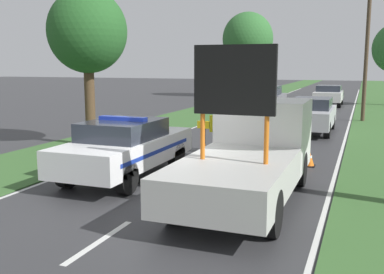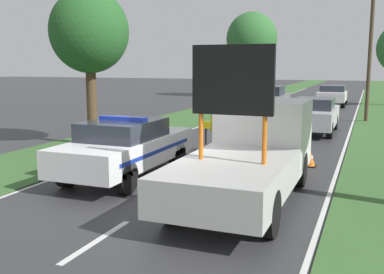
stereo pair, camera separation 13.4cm
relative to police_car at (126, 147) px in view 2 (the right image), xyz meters
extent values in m
plane|color=#333335|center=(1.76, -0.76, -0.81)|extent=(160.00, 160.00, 0.00)
cube|color=silver|center=(1.76, -4.07, -0.81)|extent=(0.12, 2.02, 0.01)
cube|color=silver|center=(1.76, 0.99, -0.81)|extent=(0.12, 2.02, 0.01)
cube|color=silver|center=(1.76, 6.05, -0.81)|extent=(0.12, 2.02, 0.01)
cube|color=silver|center=(1.76, 11.11, -0.81)|extent=(0.12, 2.02, 0.01)
cube|color=silver|center=(1.76, 16.17, -0.81)|extent=(0.12, 2.02, 0.01)
cube|color=silver|center=(1.76, 21.23, -0.81)|extent=(0.12, 2.02, 0.01)
cube|color=silver|center=(1.76, 26.29, -0.81)|extent=(0.12, 2.02, 0.01)
cube|color=silver|center=(1.76, 31.35, -0.81)|extent=(0.12, 2.02, 0.01)
cube|color=silver|center=(1.76, 36.41, -0.81)|extent=(0.12, 2.02, 0.01)
cube|color=silver|center=(1.76, 41.47, -0.81)|extent=(0.12, 2.02, 0.01)
cube|color=silver|center=(1.76, 46.54, -0.81)|extent=(0.12, 2.02, 0.01)
cube|color=silver|center=(-1.66, 16.05, -0.81)|extent=(0.10, 62.51, 0.01)
cube|color=silver|center=(5.17, 16.05, -0.81)|extent=(0.10, 62.51, 0.01)
cube|color=#38602D|center=(-3.52, 19.24, -0.79)|extent=(3.53, 120.00, 0.03)
cube|color=white|center=(0.00, 0.02, -0.09)|extent=(1.87, 4.72, 0.67)
cube|color=#282D38|center=(0.00, -0.12, 0.48)|extent=(1.64, 2.17, 0.47)
cylinder|color=black|center=(-0.81, 1.48, -0.43)|extent=(0.24, 0.77, 0.77)
cylinder|color=black|center=(0.81, 1.48, -0.43)|extent=(0.24, 0.77, 0.77)
cylinder|color=black|center=(-0.81, -1.44, -0.43)|extent=(0.24, 0.77, 0.77)
cylinder|color=black|center=(0.81, -1.44, -0.43)|extent=(0.24, 0.77, 0.77)
cube|color=#1E38C6|center=(0.00, -0.12, 0.76)|extent=(1.31, 0.24, 0.10)
cube|color=#193399|center=(0.00, 0.02, -0.06)|extent=(1.88, 3.87, 0.10)
cube|color=black|center=(0.00, 2.42, -0.16)|extent=(1.03, 0.08, 0.40)
cube|color=white|center=(3.51, 0.73, 0.45)|extent=(2.07, 1.92, 1.67)
cube|color=#232833|center=(3.51, 1.66, 0.75)|extent=(1.76, 0.04, 0.74)
cube|color=#B2B2AD|center=(3.51, -2.08, -0.04)|extent=(2.07, 3.70, 0.69)
cylinder|color=#D16619|center=(2.89, -2.08, 0.75)|extent=(0.09, 0.09, 0.90)
cylinder|color=#D16619|center=(4.14, -2.08, 0.75)|extent=(0.09, 0.09, 0.90)
cube|color=black|center=(3.51, -2.08, 1.85)|extent=(1.57, 0.12, 1.30)
cylinder|color=black|center=(2.60, 0.73, -0.39)|extent=(0.24, 0.84, 0.84)
cylinder|color=black|center=(4.43, 0.73, -0.39)|extent=(0.24, 0.84, 0.84)
cylinder|color=black|center=(2.60, -2.82, -0.39)|extent=(0.24, 0.84, 0.84)
cylinder|color=black|center=(4.43, -2.82, -0.39)|extent=(0.24, 0.84, 0.84)
cylinder|color=black|center=(0.71, 4.23, -0.42)|extent=(0.07, 0.07, 0.77)
cylinder|color=black|center=(2.79, 4.23, -0.42)|extent=(0.07, 0.07, 0.77)
cube|color=yellow|center=(0.67, 4.23, 0.09)|extent=(0.43, 0.08, 0.25)
cube|color=black|center=(1.10, 4.23, 0.09)|extent=(0.43, 0.08, 0.25)
cube|color=yellow|center=(1.53, 4.23, 0.09)|extent=(0.43, 0.08, 0.25)
cube|color=black|center=(1.96, 4.23, 0.09)|extent=(0.43, 0.08, 0.25)
cube|color=yellow|center=(2.40, 4.23, 0.09)|extent=(0.43, 0.08, 0.25)
cube|color=black|center=(2.83, 4.23, 0.09)|extent=(0.43, 0.08, 0.25)
cylinder|color=#191E38|center=(1.47, 3.12, -0.40)|extent=(0.16, 0.16, 0.83)
cylinder|color=#191E38|center=(1.64, 3.12, -0.40)|extent=(0.16, 0.16, 0.83)
cylinder|color=yellow|center=(1.56, 3.12, 0.33)|extent=(0.38, 0.38, 0.62)
cylinder|color=yellow|center=(1.32, 3.12, 0.30)|extent=(0.12, 0.12, 0.53)
cylinder|color=yellow|center=(1.80, 3.12, 0.30)|extent=(0.12, 0.12, 0.53)
sphere|color=beige|center=(1.56, 3.12, 0.74)|extent=(0.21, 0.21, 0.21)
cylinder|color=#141933|center=(1.56, 3.12, 0.80)|extent=(0.25, 0.25, 0.05)
cylinder|color=#232326|center=(1.85, 3.72, -0.42)|extent=(0.15, 0.15, 0.78)
cylinder|color=#232326|center=(2.01, 3.72, -0.42)|extent=(0.15, 0.15, 0.78)
cylinder|color=#B2AD9E|center=(1.93, 3.72, 0.27)|extent=(0.36, 0.36, 0.59)
cylinder|color=#B2AD9E|center=(1.70, 3.72, 0.24)|extent=(0.12, 0.12, 0.50)
cylinder|color=#B2AD9E|center=(2.15, 3.72, 0.24)|extent=(0.12, 0.12, 0.50)
sphere|color=beige|center=(1.93, 3.72, 0.66)|extent=(0.20, 0.20, 0.20)
cube|color=black|center=(4.38, 3.01, -0.79)|extent=(0.35, 0.35, 0.03)
cone|color=orange|center=(4.38, 3.01, -0.55)|extent=(0.30, 0.30, 0.47)
cylinder|color=white|center=(4.38, 3.01, -0.52)|extent=(0.17, 0.17, 0.07)
cube|color=black|center=(1.61, 1.70, -0.79)|extent=(0.52, 0.52, 0.03)
cone|color=orange|center=(1.61, 1.70, -0.44)|extent=(0.44, 0.44, 0.68)
cylinder|color=white|center=(1.61, 1.70, -0.40)|extent=(0.25, 0.25, 0.10)
cube|color=#B2B2B7|center=(3.70, 9.87, -0.11)|extent=(1.77, 4.50, 0.72)
cube|color=#282D38|center=(3.70, 9.73, 0.49)|extent=(1.56, 2.07, 0.47)
cylinder|color=black|center=(2.94, 11.26, -0.47)|extent=(0.24, 0.68, 0.68)
cylinder|color=black|center=(4.47, 11.26, -0.47)|extent=(0.24, 0.68, 0.68)
cylinder|color=black|center=(2.94, 8.47, -0.47)|extent=(0.24, 0.68, 0.68)
cylinder|color=black|center=(4.47, 8.47, -0.47)|extent=(0.24, 0.68, 0.68)
cube|color=slate|center=(0.22, 16.82, -0.04)|extent=(1.83, 4.35, 0.77)
cube|color=#282D38|center=(0.22, 16.69, 0.61)|extent=(1.61, 2.00, 0.53)
cylinder|color=black|center=(-0.58, 18.17, -0.43)|extent=(0.24, 0.77, 0.77)
cylinder|color=black|center=(1.01, 18.17, -0.43)|extent=(0.24, 0.77, 0.77)
cylinder|color=black|center=(-0.58, 15.47, -0.43)|extent=(0.24, 0.77, 0.77)
cylinder|color=black|center=(1.01, 15.47, -0.43)|extent=(0.24, 0.77, 0.77)
cube|color=silver|center=(3.39, 23.68, -0.09)|extent=(1.87, 4.34, 0.66)
cube|color=#282D38|center=(3.39, 23.55, 0.46)|extent=(1.65, 1.99, 0.43)
cylinder|color=black|center=(2.58, 25.02, -0.42)|extent=(0.24, 0.78, 0.78)
cylinder|color=black|center=(4.21, 25.02, -0.42)|extent=(0.24, 0.78, 0.78)
cylinder|color=black|center=(2.58, 22.33, -0.42)|extent=(0.24, 0.78, 0.78)
cylinder|color=black|center=(4.21, 22.33, -0.42)|extent=(0.24, 0.78, 0.78)
cylinder|color=#4C3823|center=(-3.48, 3.61, 0.72)|extent=(0.36, 0.36, 3.06)
ellipsoid|color=#235623|center=(-3.48, 3.61, 3.31)|extent=(2.81, 2.81, 2.95)
cylinder|color=#4C3823|center=(-4.33, 30.23, 0.96)|extent=(0.42, 0.42, 3.54)
ellipsoid|color=#2D662D|center=(-4.33, 30.23, 4.44)|extent=(4.55, 4.55, 4.78)
cylinder|color=#473828|center=(5.78, 14.89, 3.27)|extent=(0.20, 0.20, 8.16)
camera|label=1|loc=(5.79, -10.23, 2.14)|focal=42.00mm
camera|label=2|loc=(5.91, -10.18, 2.14)|focal=42.00mm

